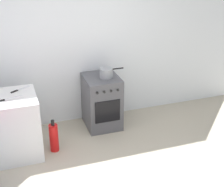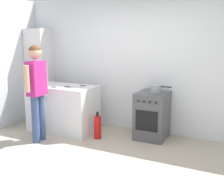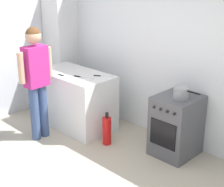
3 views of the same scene
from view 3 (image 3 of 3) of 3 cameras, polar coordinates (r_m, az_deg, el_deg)
name	(u,v)px [view 3 (image 3 of 3)]	position (r m, az deg, el deg)	size (l,w,h in m)	color
back_wall	(175,54)	(4.98, 10.40, 6.44)	(6.00, 0.10, 2.60)	silver
counter_unit	(75,100)	(5.58, -6.11, -1.01)	(1.30, 0.70, 0.90)	silver
oven_left	(176,125)	(4.78, 10.63, -5.25)	(0.53, 0.62, 0.85)	#4C4C51
pot	(181,93)	(4.53, 11.41, 0.07)	(0.38, 0.20, 0.15)	gray
knife_bread	(83,77)	(5.18, -4.84, 2.70)	(0.34, 0.13, 0.01)	silver
knife_utility	(58,74)	(5.37, -8.91, 3.15)	(0.25, 0.06, 0.01)	silver
knife_chef	(103,76)	(5.23, -1.55, 2.91)	(0.28, 0.19, 0.01)	silver
person	(36,74)	(5.07, -12.50, 3.25)	(0.23, 0.57, 1.69)	#384C7A
fire_extinguisher	(107,130)	(5.04, -0.86, -6.16)	(0.13, 0.13, 0.50)	red
larder_cabinet	(62,52)	(6.42, -8.39, 6.82)	(0.48, 0.44, 2.00)	silver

